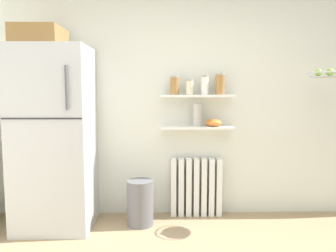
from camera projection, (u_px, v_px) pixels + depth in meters
The scene contains 13 objects.
back_wall at pixel (190, 100), 3.81m from camera, with size 7.04×0.10×2.60m, color silver.
refrigerator at pixel (54, 134), 3.43m from camera, with size 0.75×0.73×2.03m.
radiator at pixel (196, 187), 3.78m from camera, with size 0.57×0.12×0.65m.
wall_shelf_lower at pixel (197, 127), 3.68m from camera, with size 0.80×0.22×0.03m, color white.
wall_shelf_upper at pixel (197, 96), 3.64m from camera, with size 0.80×0.22×0.03m, color white.
storage_jar_0 at pixel (175, 85), 3.63m from camera, with size 0.10×0.10×0.20m.
storage_jar_1 at pixel (190, 87), 3.63m from camera, with size 0.08×0.08×0.17m.
storage_jar_2 at pixel (205, 85), 3.63m from camera, with size 0.08×0.08×0.21m.
storage_jar_3 at pixel (220, 84), 3.63m from camera, with size 0.10×0.10×0.23m.
vase at pixel (197, 115), 3.66m from camera, with size 0.10×0.10×0.25m, color #B2ADA8.
shelf_bowl at pixel (214, 123), 3.68m from camera, with size 0.18×0.18×0.08m, color orange.
trash_bin at pixel (140, 203), 3.51m from camera, with size 0.28×0.28×0.48m, color slate.
hanging_fruit_basket at pixel (325, 74), 3.33m from camera, with size 0.35×0.35×0.09m.
Camera 1 is at (-0.31, -1.76, 1.41)m, focal length 35.98 mm.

